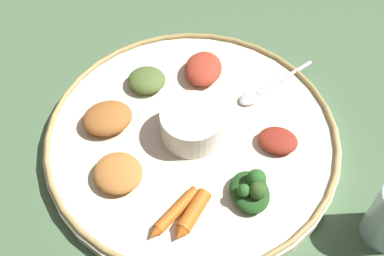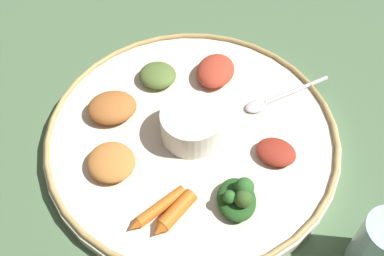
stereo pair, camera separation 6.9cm
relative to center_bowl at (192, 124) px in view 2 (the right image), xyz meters
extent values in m
plane|color=#4C6B47|center=(0.00, 0.00, -0.04)|extent=(2.40, 2.40, 0.00)
cylinder|color=beige|center=(0.00, 0.00, -0.03)|extent=(0.44, 0.44, 0.02)
torus|color=tan|center=(0.00, 0.00, -0.02)|extent=(0.43, 0.43, 0.01)
cylinder|color=silver|center=(0.00, 0.00, 0.00)|extent=(0.09, 0.09, 0.05)
cylinder|color=#99471E|center=(0.00, 0.00, 0.02)|extent=(0.08, 0.08, 0.01)
ellipsoid|color=silver|center=(0.09, -0.06, -0.02)|extent=(0.04, 0.04, 0.01)
cylinder|color=silver|center=(0.15, -0.10, -0.02)|extent=(0.10, 0.07, 0.01)
ellipsoid|color=#23511E|center=(-0.07, -0.11, -0.01)|extent=(0.08, 0.08, 0.02)
sphere|color=#385623|center=(-0.08, -0.12, 0.00)|extent=(0.02, 0.02, 0.02)
sphere|color=#2D6628|center=(-0.08, -0.10, 0.00)|extent=(0.02, 0.02, 0.02)
sphere|color=#2D6628|center=(-0.06, -0.11, 0.00)|extent=(0.03, 0.03, 0.03)
cylinder|color=orange|center=(-0.13, -0.03, -0.02)|extent=(0.07, 0.04, 0.02)
cone|color=orange|center=(-0.17, -0.01, -0.02)|extent=(0.02, 0.02, 0.01)
cylinder|color=orange|center=(-0.12, -0.05, -0.02)|extent=(0.06, 0.03, 0.02)
cone|color=orange|center=(-0.16, -0.04, -0.02)|extent=(0.02, 0.02, 0.02)
ellipsoid|color=#B73D28|center=(0.12, 0.02, -0.01)|extent=(0.08, 0.07, 0.03)
ellipsoid|color=#B2662D|center=(-0.02, 0.12, -0.01)|extent=(0.10, 0.10, 0.03)
ellipsoid|color=maroon|center=(0.02, -0.12, -0.02)|extent=(0.05, 0.06, 0.02)
ellipsoid|color=#567033|center=(0.07, 0.10, -0.01)|extent=(0.07, 0.07, 0.02)
ellipsoid|color=#C67A38|center=(-0.10, 0.07, -0.01)|extent=(0.08, 0.09, 0.02)
cylinder|color=silver|center=(-0.05, -0.29, 0.00)|extent=(0.06, 0.06, 0.10)
cylinder|color=tan|center=(-0.05, -0.29, -0.02)|extent=(0.05, 0.05, 0.04)
camera|label=1|loc=(-0.39, -0.14, 0.54)|focal=44.66mm
camera|label=2|loc=(-0.36, -0.21, 0.54)|focal=44.66mm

